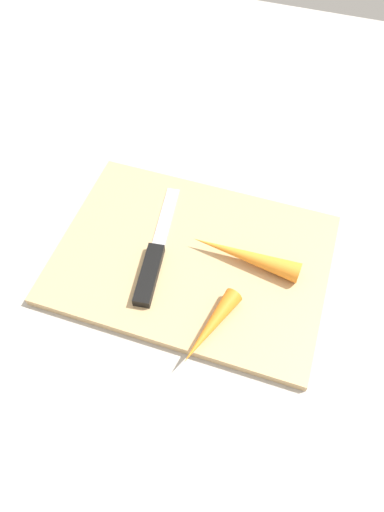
{
  "coord_description": "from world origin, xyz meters",
  "views": [
    {
      "loc": [
        -0.11,
        0.33,
        0.53
      ],
      "look_at": [
        0.0,
        0.0,
        0.01
      ],
      "focal_mm": 32.43,
      "sensor_mm": 36.0,
      "label": 1
    }
  ],
  "objects_px": {
    "carrot_short": "(210,327)",
    "carrot_long": "(245,256)",
    "cutting_board": "(192,258)",
    "knife": "(152,266)"
  },
  "relations": [
    {
      "from": "cutting_board",
      "to": "carrot_short",
      "type": "relative_size",
      "value": 3.34
    },
    {
      "from": "cutting_board",
      "to": "carrot_long",
      "type": "bearing_deg",
      "value": -168.59
    },
    {
      "from": "carrot_short",
      "to": "carrot_long",
      "type": "xyz_separation_m",
      "value": [
        -0.01,
        -0.11,
        0.0
      ]
    },
    {
      "from": "cutting_board",
      "to": "knife",
      "type": "distance_m",
      "value": 0.06
    },
    {
      "from": "knife",
      "to": "carrot_long",
      "type": "bearing_deg",
      "value": -74.12
    },
    {
      "from": "knife",
      "to": "carrot_short",
      "type": "xyz_separation_m",
      "value": [
        -0.1,
        0.06,
        0.01
      ]
    },
    {
      "from": "carrot_short",
      "to": "knife",
      "type": "bearing_deg",
      "value": -105.3
    },
    {
      "from": "carrot_long",
      "to": "cutting_board",
      "type": "bearing_deg",
      "value": 15.32
    },
    {
      "from": "carrot_short",
      "to": "carrot_long",
      "type": "bearing_deg",
      "value": -170.04
    },
    {
      "from": "cutting_board",
      "to": "carrot_short",
      "type": "xyz_separation_m",
      "value": [
        -0.06,
        0.1,
        0.02
      ]
    }
  ]
}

